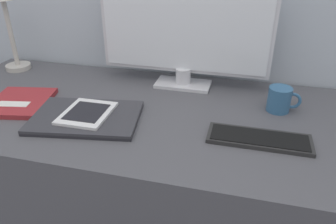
# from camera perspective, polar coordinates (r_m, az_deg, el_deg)

# --- Properties ---
(desk) EXTENTS (1.55, 0.68, 0.73)m
(desk) POSITION_cam_1_polar(r_m,az_deg,el_deg) (1.31, -3.59, -13.82)
(desk) COLOR #4C4C51
(desk) RESTS_ON ground_plane
(monitor) EXTENTS (0.63, 0.11, 0.41)m
(monitor) POSITION_cam_1_polar(r_m,az_deg,el_deg) (1.21, 2.87, 14.00)
(monitor) COLOR silver
(monitor) RESTS_ON desk
(keyboard) EXTENTS (0.29, 0.10, 0.01)m
(keyboard) POSITION_cam_1_polar(r_m,az_deg,el_deg) (0.97, 15.57, -4.48)
(keyboard) COLOR #282828
(keyboard) RESTS_ON desk
(laptop) EXTENTS (0.36, 0.28, 0.02)m
(laptop) POSITION_cam_1_polar(r_m,az_deg,el_deg) (1.07, -14.05, -0.88)
(laptop) COLOR #232328
(laptop) RESTS_ON desk
(ereader) EXTENTS (0.14, 0.17, 0.01)m
(ereader) POSITION_cam_1_polar(r_m,az_deg,el_deg) (1.06, -13.94, -0.16)
(ereader) COLOR white
(ereader) RESTS_ON laptop
(desk_lamp) EXTENTS (0.10, 0.10, 0.35)m
(desk_lamp) POSITION_cam_1_polar(r_m,az_deg,el_deg) (1.53, -26.12, 14.10)
(desk_lamp) COLOR #BCB7AD
(desk_lamp) RESTS_ON desk
(notebook) EXTENTS (0.23, 0.25, 0.02)m
(notebook) POSITION_cam_1_polar(r_m,az_deg,el_deg) (1.24, -24.40, 1.57)
(notebook) COLOR maroon
(notebook) RESTS_ON desk
(coffee_mug) EXTENTS (0.11, 0.08, 0.08)m
(coffee_mug) POSITION_cam_1_polar(r_m,az_deg,el_deg) (1.14, 18.91, 2.10)
(coffee_mug) COLOR #336089
(coffee_mug) RESTS_ON desk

